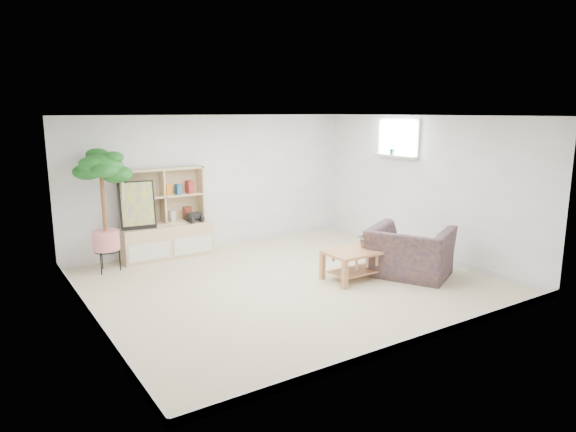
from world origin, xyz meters
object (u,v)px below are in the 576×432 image
storage_unit (165,214)px  coffee_table (360,264)px  floor_tree (104,212)px  armchair (410,249)px

storage_unit → coffee_table: 3.39m
floor_tree → coffee_table: bearing=-37.5°
floor_tree → armchair: bearing=-35.7°
storage_unit → armchair: size_ratio=1.31×
coffee_table → floor_tree: floor_tree is taller
storage_unit → floor_tree: (-1.06, -0.29, 0.20)m
floor_tree → armchair: (3.79, -2.72, -0.53)m
coffee_table → armchair: armchair is taller
storage_unit → floor_tree: floor_tree is taller
storage_unit → armchair: 4.07m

